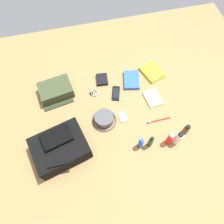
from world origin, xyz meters
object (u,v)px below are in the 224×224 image
object	(u,v)px
toiletry_pouch	(56,91)
shampoo_bottle	(151,142)
bucket_hat	(104,119)
toothbrush	(157,120)
notepad	(153,98)
backpack	(60,148)
cologne_bottle	(186,130)
toothpaste_tube	(178,138)
paperback_novel	(152,72)
wristwatch	(94,93)
deodorant_spray	(141,143)
travel_guidebook	(131,80)
wallet	(102,79)
media_player	(123,117)
cell_phone	(116,93)
sunscreen_spray	(170,139)

from	to	relation	value
toiletry_pouch	shampoo_bottle	distance (m)	0.82
toiletry_pouch	bucket_hat	distance (m)	0.45
toothbrush	notepad	bearing A→B (deg)	-98.12
backpack	toothbrush	bearing A→B (deg)	-174.71
cologne_bottle	toothpaste_tube	world-z (taller)	toothpaste_tube
toothpaste_tube	paperback_novel	world-z (taller)	toothpaste_tube
wristwatch	notepad	bearing A→B (deg)	160.35
deodorant_spray	travel_guidebook	size ratio (longest dim) A/B	0.63
bucket_hat	toothbrush	xyz separation A→B (m)	(-0.38, 0.09, -0.02)
cologne_bottle	wallet	size ratio (longest dim) A/B	1.05
deodorant_spray	media_player	bearing A→B (deg)	-75.86
toiletry_pouch	notepad	bearing A→B (deg)	162.92
toothbrush	travel_guidebook	bearing A→B (deg)	-77.11
notepad	cologne_bottle	bearing A→B (deg)	105.03
wallet	cell_phone	bearing A→B (deg)	123.46
sunscreen_spray	paperback_novel	distance (m)	0.62
bucket_hat	cell_phone	bearing A→B (deg)	-124.12
toothpaste_tube	media_player	world-z (taller)	toothpaste_tube
wristwatch	toothbrush	xyz separation A→B (m)	(-0.41, 0.35, 0.00)
toothpaste_tube	notepad	xyz separation A→B (m)	(0.05, -0.37, -0.06)
deodorant_spray	media_player	size ratio (longest dim) A/B	1.45
cell_phone	wallet	size ratio (longest dim) A/B	1.28
bucket_hat	shampoo_bottle	world-z (taller)	shampoo_bottle
sunscreen_spray	paperback_novel	xyz separation A→B (m)	(-0.08, -0.61, -0.05)
shampoo_bottle	toothbrush	world-z (taller)	shampoo_bottle
travel_guidebook	wristwatch	bearing A→B (deg)	8.16
wallet	wristwatch	bearing A→B (deg)	56.48
toiletry_pouch	notepad	world-z (taller)	toiletry_pouch
toiletry_pouch	wristwatch	bearing A→B (deg)	166.99
cell_phone	shampoo_bottle	bearing A→B (deg)	105.35
sunscreen_spray	travel_guidebook	size ratio (longest dim) A/B	0.70
travel_guidebook	media_player	xyz separation A→B (m)	(0.15, 0.30, -0.01)
backpack	toiletry_pouch	distance (m)	0.48
toiletry_pouch	shampoo_bottle	world-z (taller)	shampoo_bottle
sunscreen_spray	deodorant_spray	xyz separation A→B (m)	(0.20, -0.02, -0.01)
backpack	shampoo_bottle	size ratio (longest dim) A/B	2.97
deodorant_spray	travel_guidebook	distance (m)	0.56
sunscreen_spray	backpack	bearing A→B (deg)	-8.31
backpack	media_player	world-z (taller)	backpack
toothpaste_tube	bucket_hat	bearing A→B (deg)	-30.94
wristwatch	toothbrush	world-z (taller)	toothbrush
toiletry_pouch	sunscreen_spray	xyz separation A→B (m)	(-0.72, 0.59, 0.02)
backpack	cell_phone	size ratio (longest dim) A/B	2.87
shampoo_bottle	notepad	distance (m)	0.39
toiletry_pouch	cologne_bottle	size ratio (longest dim) A/B	2.37
toothpaste_tube	wristwatch	size ratio (longest dim) A/B	2.02
backpack	toothpaste_tube	world-z (taller)	backpack
deodorant_spray	travel_guidebook	xyz separation A→B (m)	(-0.09, -0.55, -0.05)
cologne_bottle	wallet	xyz separation A→B (m)	(0.48, -0.59, -0.04)
toiletry_pouch	cologne_bottle	world-z (taller)	cologne_bottle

